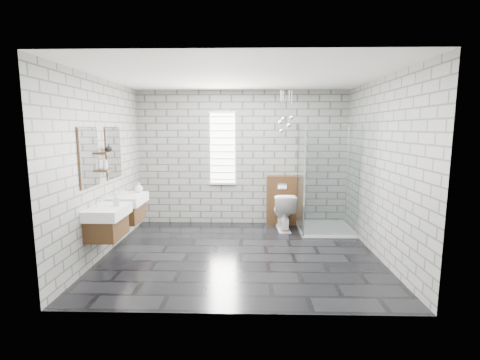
{
  "coord_description": "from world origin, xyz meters",
  "views": [
    {
      "loc": [
        0.13,
        -5.23,
        1.95
      ],
      "look_at": [
        -0.01,
        0.35,
        1.12
      ],
      "focal_mm": 26.0,
      "sensor_mm": 36.0,
      "label": 1
    }
  ],
  "objects_px": {
    "vanity_left": "(105,213)",
    "vanity_right": "(126,200)",
    "shower_enclosure": "(322,206)",
    "toilet": "(283,211)",
    "cistern_panel": "(282,200)"
  },
  "relations": [
    {
      "from": "shower_enclosure",
      "to": "cistern_panel",
      "type": "bearing_deg",
      "value": 143.59
    },
    {
      "from": "vanity_left",
      "to": "shower_enclosure",
      "type": "relative_size",
      "value": 0.77
    },
    {
      "from": "vanity_right",
      "to": "toilet",
      "type": "relative_size",
      "value": 2.18
    },
    {
      "from": "vanity_left",
      "to": "vanity_right",
      "type": "distance_m",
      "value": 0.88
    },
    {
      "from": "vanity_right",
      "to": "toilet",
      "type": "distance_m",
      "value": 2.9
    },
    {
      "from": "toilet",
      "to": "vanity_right",
      "type": "bearing_deg",
      "value": 16.29
    },
    {
      "from": "cistern_panel",
      "to": "shower_enclosure",
      "type": "xyz_separation_m",
      "value": [
        0.7,
        -0.52,
        0.0
      ]
    },
    {
      "from": "vanity_right",
      "to": "shower_enclosure",
      "type": "xyz_separation_m",
      "value": [
        3.41,
        0.79,
        -0.25
      ]
    },
    {
      "from": "vanity_right",
      "to": "cistern_panel",
      "type": "relative_size",
      "value": 1.57
    },
    {
      "from": "vanity_left",
      "to": "vanity_right",
      "type": "xyz_separation_m",
      "value": [
        0.0,
        0.88,
        0.0
      ]
    },
    {
      "from": "shower_enclosure",
      "to": "vanity_left",
      "type": "bearing_deg",
      "value": -153.95
    },
    {
      "from": "cistern_panel",
      "to": "shower_enclosure",
      "type": "bearing_deg",
      "value": -36.41
    },
    {
      "from": "vanity_right",
      "to": "cistern_panel",
      "type": "xyz_separation_m",
      "value": [
        2.71,
        1.31,
        -0.26
      ]
    },
    {
      "from": "vanity_right",
      "to": "vanity_left",
      "type": "bearing_deg",
      "value": -90.0
    },
    {
      "from": "vanity_left",
      "to": "cistern_panel",
      "type": "distance_m",
      "value": 3.49
    }
  ]
}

